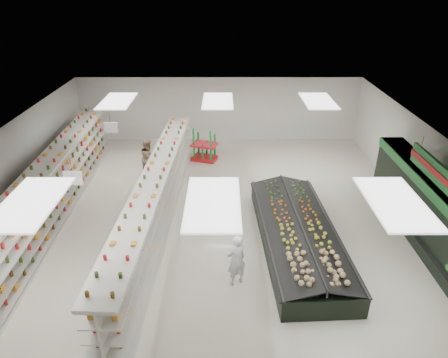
{
  "coord_description": "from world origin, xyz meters",
  "views": [
    {
      "loc": [
        0.24,
        -11.54,
        7.57
      ],
      "look_at": [
        0.25,
        0.75,
        1.33
      ],
      "focal_mm": 32.0,
      "sensor_mm": 36.0,
      "label": 1
    }
  ],
  "objects_px": {
    "soda_endcap": "(204,146)",
    "shopper_background": "(149,158)",
    "gondola_left": "(53,192)",
    "shopper_main": "(236,260)",
    "gondola_center": "(157,204)",
    "produce_island": "(298,233)"
  },
  "relations": [
    {
      "from": "soda_endcap",
      "to": "shopper_background",
      "type": "height_order",
      "value": "shopper_background"
    },
    {
      "from": "gondola_left",
      "to": "soda_endcap",
      "type": "relative_size",
      "value": 8.43
    },
    {
      "from": "shopper_main",
      "to": "soda_endcap",
      "type": "bearing_deg",
      "value": -112.24
    },
    {
      "from": "soda_endcap",
      "to": "shopper_background",
      "type": "bearing_deg",
      "value": -143.14
    },
    {
      "from": "gondola_center",
      "to": "gondola_left",
      "type": "bearing_deg",
      "value": 170.82
    },
    {
      "from": "produce_island",
      "to": "soda_endcap",
      "type": "relative_size",
      "value": 4.46
    },
    {
      "from": "gondola_left",
      "to": "soda_endcap",
      "type": "xyz_separation_m",
      "value": [
        4.99,
        4.84,
        -0.27
      ]
    },
    {
      "from": "shopper_background",
      "to": "produce_island",
      "type": "bearing_deg",
      "value": -127.68
    },
    {
      "from": "gondola_center",
      "to": "produce_island",
      "type": "relative_size",
      "value": 1.8
    },
    {
      "from": "shopper_main",
      "to": "shopper_background",
      "type": "relative_size",
      "value": 0.94
    },
    {
      "from": "produce_island",
      "to": "shopper_background",
      "type": "distance_m",
      "value": 7.3
    },
    {
      "from": "produce_island",
      "to": "soda_endcap",
      "type": "xyz_separation_m",
      "value": [
        -3.19,
        6.55,
        0.27
      ]
    },
    {
      "from": "soda_endcap",
      "to": "gondola_center",
      "type": "bearing_deg",
      "value": -103.21
    },
    {
      "from": "produce_island",
      "to": "soda_endcap",
      "type": "height_order",
      "value": "soda_endcap"
    },
    {
      "from": "produce_island",
      "to": "soda_endcap",
      "type": "distance_m",
      "value": 7.29
    },
    {
      "from": "gondola_left",
      "to": "soda_endcap",
      "type": "height_order",
      "value": "gondola_left"
    },
    {
      "from": "shopper_main",
      "to": "shopper_background",
      "type": "bearing_deg",
      "value": -92.98
    },
    {
      "from": "produce_island",
      "to": "gondola_center",
      "type": "bearing_deg",
      "value": 167.95
    },
    {
      "from": "gondola_center",
      "to": "produce_island",
      "type": "distance_m",
      "value": 4.62
    },
    {
      "from": "produce_island",
      "to": "shopper_background",
      "type": "xyz_separation_m",
      "value": [
        -5.43,
        4.87,
        0.41
      ]
    },
    {
      "from": "gondola_left",
      "to": "gondola_center",
      "type": "bearing_deg",
      "value": -13.16
    },
    {
      "from": "gondola_center",
      "to": "shopper_main",
      "type": "height_order",
      "value": "gondola_center"
    }
  ]
}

